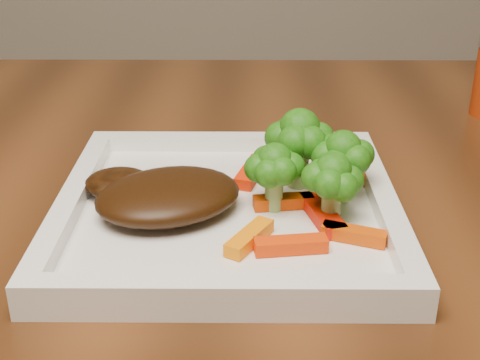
{
  "coord_description": "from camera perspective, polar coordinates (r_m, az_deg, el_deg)",
  "views": [
    {
      "loc": [
        -0.23,
        -0.34,
        1.01
      ],
      "look_at": [
        -0.23,
        0.14,
        0.79
      ],
      "focal_mm": 50.0,
      "sensor_mm": 36.0,
      "label": 1
    }
  ],
  "objects": [
    {
      "name": "plate",
      "position": [
        0.54,
        -1.05,
        -2.95
      ],
      "size": [
        0.27,
        0.27,
        0.01
      ],
      "primitive_type": "cube",
      "color": "white",
      "rests_on": "dining_table"
    },
    {
      "name": "steak",
      "position": [
        0.53,
        -6.14,
        -1.34
      ],
      "size": [
        0.14,
        0.13,
        0.03
      ],
      "primitive_type": "ellipsoid",
      "rotation": [
        0.0,
        0.0,
        0.43
      ],
      "color": "#341B07",
      "rests_on": "plate"
    },
    {
      "name": "broccoli_0",
      "position": [
        0.57,
        5.06,
        2.73
      ],
      "size": [
        0.09,
        0.09,
        0.07
      ],
      "primitive_type": null,
      "rotation": [
        0.0,
        0.0,
        0.43
      ],
      "color": "#216711",
      "rests_on": "plate"
    },
    {
      "name": "broccoli_1",
      "position": [
        0.55,
        8.71,
        1.36
      ],
      "size": [
        0.07,
        0.07,
        0.06
      ],
      "primitive_type": null,
      "rotation": [
        0.0,
        0.0,
        -0.24
      ],
      "color": "#2B7A14",
      "rests_on": "plate"
    },
    {
      "name": "broccoli_2",
      "position": [
        0.51,
        7.86,
        -0.58
      ],
      "size": [
        0.07,
        0.07,
        0.06
      ],
      "primitive_type": null,
      "rotation": [
        0.0,
        0.0,
        0.3
      ],
      "color": "#347A14",
      "rests_on": "plate"
    },
    {
      "name": "broccoli_3",
      "position": [
        0.53,
        2.95,
        0.52
      ],
      "size": [
        0.07,
        0.07,
        0.06
      ],
      "primitive_type": null,
      "rotation": [
        0.0,
        0.0,
        -0.33
      ],
      "color": "#2A5B0F",
      "rests_on": "plate"
    },
    {
      "name": "carrot_0",
      "position": [
        0.48,
        4.35,
        -5.55
      ],
      "size": [
        0.05,
        0.02,
        0.01
      ],
      "primitive_type": "cube",
      "rotation": [
        0.0,
        0.0,
        0.13
      ],
      "color": "#E93603",
      "rests_on": "plate"
    },
    {
      "name": "carrot_1",
      "position": [
        0.5,
        9.71,
        -4.6
      ],
      "size": [
        0.05,
        0.03,
        0.01
      ],
      "primitive_type": "cube",
      "rotation": [
        0.0,
        0.0,
        -0.36
      ],
      "color": "#D24503",
      "rests_on": "plate"
    },
    {
      "name": "carrot_2",
      "position": [
        0.49,
        0.81,
        -4.94
      ],
      "size": [
        0.04,
        0.05,
        0.01
      ],
      "primitive_type": "cube",
      "rotation": [
        0.0,
        0.0,
        1.04
      ],
      "color": "orange",
      "rests_on": "plate"
    },
    {
      "name": "carrot_3",
      "position": [
        0.59,
        8.49,
        0.37
      ],
      "size": [
        0.06,
        0.03,
        0.01
      ],
      "primitive_type": "cube",
      "rotation": [
        0.0,
        0.0,
        -0.24
      ],
      "color": "#C84003",
      "rests_on": "plate"
    },
    {
      "name": "carrot_4",
      "position": [
        0.59,
        0.97,
        0.71
      ],
      "size": [
        0.03,
        0.06,
        0.01
      ],
      "primitive_type": "cube",
      "rotation": [
        0.0,
        0.0,
        1.29
      ],
      "color": "red",
      "rests_on": "plate"
    },
    {
      "name": "carrot_5",
      "position": [
        0.52,
        7.04,
        -2.93
      ],
      "size": [
        0.03,
        0.07,
        0.01
      ],
      "primitive_type": "cube",
      "rotation": [
        0.0,
        0.0,
        -1.32
      ],
      "color": "red",
      "rests_on": "plate"
    },
    {
      "name": "carrot_6",
      "position": [
        0.54,
        3.72,
        -1.85
      ],
      "size": [
        0.05,
        0.02,
        0.01
      ],
      "primitive_type": "cube",
      "rotation": [
        0.0,
        0.0,
        0.14
      ],
      "color": "#D03D03",
      "rests_on": "plate"
    }
  ]
}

